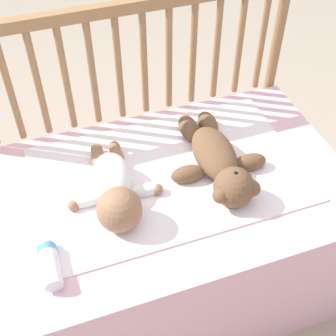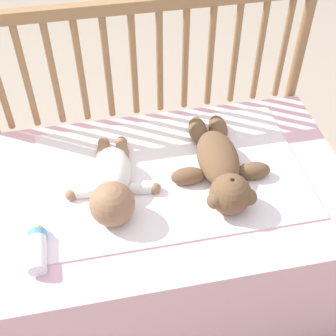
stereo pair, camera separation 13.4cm
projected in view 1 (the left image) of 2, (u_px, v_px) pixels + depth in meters
ground_plane at (169, 280)px, 1.75m from camera, size 12.00×12.00×0.00m
crib_mattress at (169, 238)px, 1.56m from camera, size 1.08×0.67×0.53m
crib_rail at (133, 83)px, 1.52m from camera, size 1.08×0.04×0.93m
blanket at (168, 174)px, 1.40m from camera, size 0.79×0.50×0.01m
teddy_bear at (218, 161)px, 1.38m from camera, size 0.30×0.42×0.12m
baby at (115, 189)px, 1.30m from camera, size 0.28×0.37×0.12m
baby_bottle at (50, 262)px, 1.16m from camera, size 0.05×0.15×0.05m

